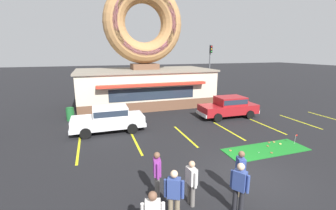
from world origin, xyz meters
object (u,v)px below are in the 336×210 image
(pedestrian_crossing_woman, at_px, (191,181))
(pedestrian_clipboard_woman, at_px, (239,186))
(traffic_light_pole, at_px, (210,62))
(car_red, at_px, (229,106))
(pedestrian_leather_jacket_man, at_px, (174,194))
(golf_ball, at_px, (259,152))
(car_white, at_px, (109,118))
(pedestrian_hooded_kid, at_px, (240,171))
(pedestrian_beanie_man, at_px, (157,172))
(trash_bin, at_px, (70,114))
(putting_flag_pin, at_px, (296,137))

(pedestrian_crossing_woman, bearing_deg, pedestrian_clipboard_woman, -35.91)
(pedestrian_clipboard_woman, bearing_deg, traffic_light_pole, 63.62)
(car_red, bearing_deg, pedestrian_crossing_woman, -129.47)
(pedestrian_leather_jacket_man, distance_m, traffic_light_pole, 23.41)
(car_red, relative_size, pedestrian_leather_jacket_man, 2.73)
(golf_ball, height_order, car_white, car_white)
(pedestrian_hooded_kid, relative_size, pedestrian_leather_jacket_man, 0.99)
(car_white, distance_m, car_red, 9.00)
(pedestrian_hooded_kid, relative_size, pedestrian_beanie_man, 1.01)
(car_white, relative_size, pedestrian_leather_jacket_man, 2.71)
(pedestrian_clipboard_woman, relative_size, pedestrian_crossing_woman, 1.10)
(traffic_light_pole, bearing_deg, pedestrian_crossing_woman, -120.12)
(car_white, xyz_separation_m, pedestrian_leather_jacket_man, (1.20, -8.67, 0.06))
(pedestrian_crossing_woman, xyz_separation_m, trash_bin, (-4.55, 11.42, -0.36))
(golf_ball, height_order, traffic_light_pole, traffic_light_pole)
(pedestrian_hooded_kid, distance_m, pedestrian_crossing_woman, 1.81)
(golf_ball, relative_size, pedestrian_clipboard_woman, 0.02)
(car_red, bearing_deg, traffic_light_pole, 68.69)
(golf_ball, relative_size, car_red, 0.01)
(putting_flag_pin, height_order, car_white, car_white)
(pedestrian_beanie_man, bearing_deg, car_red, 44.15)
(golf_ball, height_order, pedestrian_hooded_kid, pedestrian_hooded_kid)
(pedestrian_hooded_kid, relative_size, trash_bin, 1.71)
(pedestrian_clipboard_woman, bearing_deg, pedestrian_leather_jacket_man, 171.09)
(car_white, height_order, pedestrian_crossing_woman, car_white)
(car_red, xyz_separation_m, pedestrian_leather_jacket_man, (-7.79, -9.04, 0.06))
(car_white, height_order, trash_bin, car_white)
(car_red, distance_m, pedestrian_clipboard_woman, 11.00)
(putting_flag_pin, xyz_separation_m, pedestrian_clipboard_woman, (-6.24, -3.58, 0.52))
(pedestrian_beanie_man, bearing_deg, pedestrian_leather_jacket_man, -84.64)
(pedestrian_clipboard_woman, relative_size, trash_bin, 1.77)
(pedestrian_clipboard_woman, height_order, pedestrian_beanie_man, pedestrian_clipboard_woman)
(car_white, distance_m, pedestrian_beanie_man, 7.40)
(pedestrian_beanie_man, height_order, pedestrian_crossing_woman, pedestrian_beanie_man)
(pedestrian_clipboard_woman, distance_m, pedestrian_crossing_woman, 1.48)
(car_white, xyz_separation_m, traffic_light_pole, (13.23, 11.22, 2.84))
(pedestrian_clipboard_woman, bearing_deg, pedestrian_hooded_kid, 52.41)
(pedestrian_leather_jacket_man, height_order, pedestrian_crossing_woman, pedestrian_leather_jacket_man)
(pedestrian_leather_jacket_man, bearing_deg, pedestrian_clipboard_woman, -8.91)
(putting_flag_pin, distance_m, pedestrian_beanie_man, 8.60)
(car_white, height_order, pedestrian_leather_jacket_man, pedestrian_leather_jacket_man)
(trash_bin, bearing_deg, car_white, -52.34)
(pedestrian_leather_jacket_man, height_order, pedestrian_beanie_man, pedestrian_leather_jacket_man)
(traffic_light_pole, bearing_deg, pedestrian_hooded_kid, -115.86)
(car_red, height_order, trash_bin, car_red)
(pedestrian_leather_jacket_man, distance_m, pedestrian_clipboard_woman, 2.03)
(car_red, relative_size, traffic_light_pole, 0.79)
(pedestrian_clipboard_woman, distance_m, pedestrian_beanie_man, 2.70)
(pedestrian_beanie_man, bearing_deg, golf_ball, 15.93)
(pedestrian_clipboard_woman, bearing_deg, golf_ball, 42.45)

